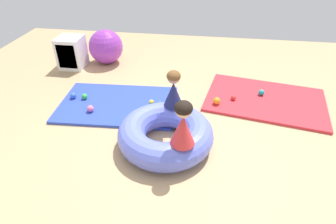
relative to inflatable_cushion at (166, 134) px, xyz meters
The scene contains 16 objects.
ground_plane 0.17m from the inflatable_cushion, 14.59° to the right, with size 8.00×8.00×0.00m, color tan.
gym_mat_near_left 1.15m from the inflatable_cushion, 137.18° to the left, with size 1.70×1.11×0.04m, color #2D47B7.
gym_mat_center_rear 1.83m from the inflatable_cushion, 42.29° to the left, with size 1.74×1.18×0.04m, color red.
inflatable_cushion is the anchor object (origin of this frame).
child_in_red 0.58m from the inflatable_cushion, 54.95° to the right, with size 0.37×0.37×0.51m.
child_in_navy 0.57m from the inflatable_cushion, 84.41° to the left, with size 0.34×0.34×0.48m.
play_ball_blue 1.75m from the inflatable_cushion, 152.26° to the left, with size 0.09×0.09×0.09m, color blue.
play_ball_green 1.60m from the inflatable_cushion, 149.09° to the left, with size 0.09×0.09×0.09m, color green.
play_ball_yellow 0.89m from the inflatable_cushion, 112.38° to the left, with size 0.07×0.07×0.07m, color yellow.
play_ball_orange 1.14m from the inflatable_cushion, 57.64° to the left, with size 0.11×0.11×0.11m, color orange.
play_ball_red 1.42m from the inflatable_cushion, 52.46° to the left, with size 0.08×0.08×0.08m, color red.
play_ball_teal 1.86m from the inflatable_cushion, 45.72° to the left, with size 0.09×0.09×0.09m, color teal.
play_ball_pink 1.26m from the inflatable_cushion, 156.33° to the left, with size 0.10×0.10×0.10m, color pink.
play_ball_blue_second 0.77m from the inflatable_cushion, 105.56° to the left, with size 0.11×0.11×0.11m, color blue.
exercise_ball_large 2.69m from the inflatable_cushion, 123.52° to the left, with size 0.64×0.64×0.64m, color purple.
storage_cube 2.84m from the inflatable_cushion, 136.42° to the left, with size 0.44×0.44×0.56m.
Camera 1 is at (0.41, -2.61, 2.29)m, focal length 30.17 mm.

